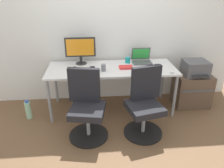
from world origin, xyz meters
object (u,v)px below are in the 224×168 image
at_px(side_cabinet, 192,90).
at_px(printer, 195,68).
at_px(coffee_mug, 128,60).
at_px(open_laptop, 142,59).
at_px(desktop_monitor, 80,49).
at_px(office_chair_left, 87,108).
at_px(water_bottle_on_floor, 28,110).
at_px(office_chair_right, 145,105).

bearing_deg(side_cabinet, printer, -90.00).
bearing_deg(coffee_mug, open_laptop, 5.27).
xyz_separation_m(side_cabinet, desktop_monitor, (-1.85, 0.21, 0.71)).
relative_size(office_chair_left, printer, 2.35).
distance_m(printer, water_bottle_on_floor, 2.74).
distance_m(office_chair_left, desktop_monitor, 1.04).
relative_size(side_cabinet, coffee_mug, 6.28).
height_order(side_cabinet, desktop_monitor, desktop_monitor).
relative_size(office_chair_left, coffee_mug, 10.22).
bearing_deg(desktop_monitor, office_chair_right, -44.75).
height_order(office_chair_left, printer, office_chair_left).
xyz_separation_m(office_chair_right, water_bottle_on_floor, (-1.71, 0.47, -0.28)).
height_order(office_chair_right, side_cabinet, office_chair_right).
height_order(printer, coffee_mug, coffee_mug).
distance_m(side_cabinet, open_laptop, 1.01).
relative_size(printer, water_bottle_on_floor, 1.29).
height_order(side_cabinet, coffee_mug, coffee_mug).
xyz_separation_m(office_chair_left, office_chair_right, (0.79, -0.00, 0.00)).
bearing_deg(water_bottle_on_floor, office_chair_left, -26.81).
xyz_separation_m(office_chair_right, coffee_mug, (-0.11, 0.85, 0.36)).
distance_m(side_cabinet, coffee_mug, 1.21).
bearing_deg(desktop_monitor, open_laptop, -0.09).
bearing_deg(coffee_mug, printer, -9.57).
bearing_deg(office_chair_left, coffee_mug, 51.41).
bearing_deg(office_chair_left, water_bottle_on_floor, 153.19).
relative_size(office_chair_left, open_laptop, 3.03).
bearing_deg(office_chair_left, printer, 20.59).
relative_size(office_chair_right, open_laptop, 3.03).
relative_size(office_chair_right, coffee_mug, 10.22).
relative_size(office_chair_left, water_bottle_on_floor, 3.03).
relative_size(side_cabinet, printer, 1.44).
distance_m(water_bottle_on_floor, coffee_mug, 1.76).
distance_m(open_laptop, coffee_mug, 0.24).
distance_m(office_chair_left, side_cabinet, 1.89).
height_order(water_bottle_on_floor, open_laptop, open_laptop).
bearing_deg(open_laptop, coffee_mug, -174.73).
height_order(office_chair_right, open_laptop, open_laptop).
bearing_deg(side_cabinet, office_chair_right, -145.70).
xyz_separation_m(printer, water_bottle_on_floor, (-2.68, -0.19, -0.53)).
xyz_separation_m(office_chair_right, printer, (0.97, 0.66, 0.26)).
distance_m(office_chair_right, desktop_monitor, 1.36).
height_order(office_chair_left, coffee_mug, office_chair_left).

